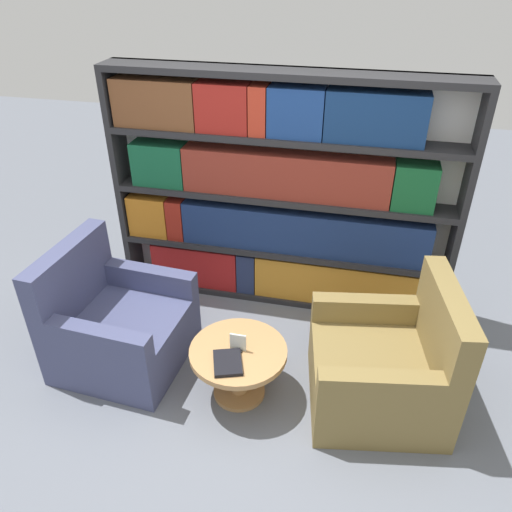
# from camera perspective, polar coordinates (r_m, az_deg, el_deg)

# --- Properties ---
(ground_plane) EXTENTS (14.00, 14.00, 0.00)m
(ground_plane) POSITION_cam_1_polar(r_m,az_deg,el_deg) (3.49, -2.19, -18.67)
(ground_plane) COLOR slate
(bookshelf) EXTENTS (2.79, 0.30, 1.96)m
(bookshelf) POSITION_cam_1_polar(r_m,az_deg,el_deg) (4.07, 2.63, 6.50)
(bookshelf) COLOR silver
(bookshelf) RESTS_ON ground_plane
(armchair_left) EXTENTS (0.93, 0.92, 0.93)m
(armchair_left) POSITION_cam_1_polar(r_m,az_deg,el_deg) (3.87, -15.61, -7.69)
(armchair_left) COLOR #42476B
(armchair_left) RESTS_ON ground_plane
(armchair_right) EXTENTS (1.00, 0.99, 0.93)m
(armchair_right) POSITION_cam_1_polar(r_m,az_deg,el_deg) (3.52, 14.56, -12.26)
(armchair_right) COLOR olive
(armchair_right) RESTS_ON ground_plane
(coffee_table) EXTENTS (0.66, 0.66, 0.41)m
(coffee_table) POSITION_cam_1_polar(r_m,az_deg,el_deg) (3.46, -2.01, -12.04)
(coffee_table) COLOR #AD7F4C
(coffee_table) RESTS_ON ground_plane
(table_sign) EXTENTS (0.11, 0.06, 0.13)m
(table_sign) POSITION_cam_1_polar(r_m,az_deg,el_deg) (3.35, -2.06, -9.96)
(table_sign) COLOR black
(table_sign) RESTS_ON coffee_table
(stray_book) EXTENTS (0.25, 0.28, 0.03)m
(stray_book) POSITION_cam_1_polar(r_m,az_deg,el_deg) (3.28, -3.26, -12.07)
(stray_book) COLOR black
(stray_book) RESTS_ON coffee_table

